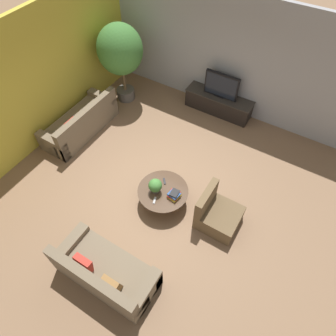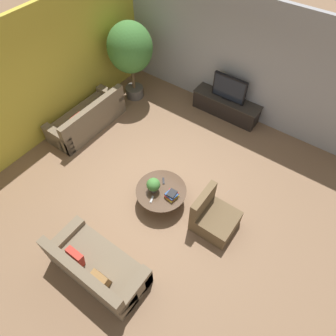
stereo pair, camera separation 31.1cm
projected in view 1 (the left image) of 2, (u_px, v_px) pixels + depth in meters
ground_plane at (159, 184)px, 6.78m from camera, size 24.00×24.00×0.00m
back_wall_stone at (228, 56)px, 7.33m from camera, size 7.40×0.12×3.00m
side_wall_left at (40, 78)px, 6.76m from camera, size 0.12×7.40×3.00m
media_console at (218, 103)px, 8.11m from camera, size 1.83×0.50×0.52m
television at (221, 86)px, 7.65m from camera, size 0.91×0.13×0.66m
coffee_table at (163, 194)px, 6.27m from camera, size 1.06×1.06×0.41m
couch_by_wall at (81, 123)px, 7.61m from camera, size 0.84×2.08×0.84m
couch_near_entry at (105, 272)px, 5.26m from camera, size 1.81×0.84×0.84m
armchair_wicker at (217, 214)px, 5.99m from camera, size 0.80×0.76×0.86m
potted_palm_tall at (120, 52)px, 7.55m from camera, size 1.16×1.16×2.15m
potted_plant_tabletop at (155, 186)px, 6.01m from camera, size 0.28×0.28×0.34m
book_stack at (174, 195)px, 6.03m from camera, size 0.25×0.26×0.15m
remote_black at (164, 181)px, 6.31m from camera, size 0.13×0.15×0.02m
remote_silver at (155, 200)px, 6.01m from camera, size 0.09×0.16×0.02m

